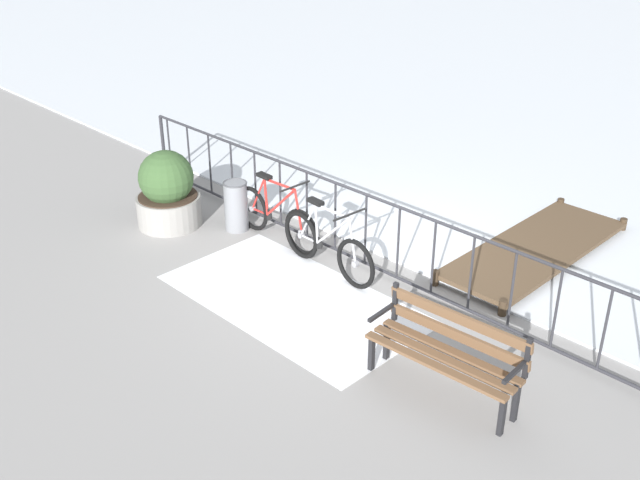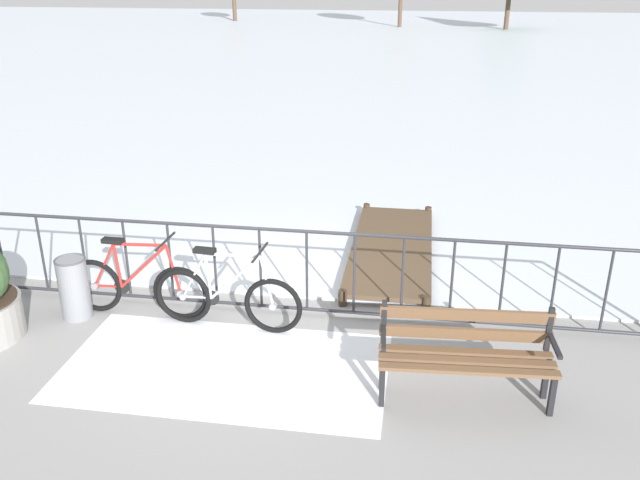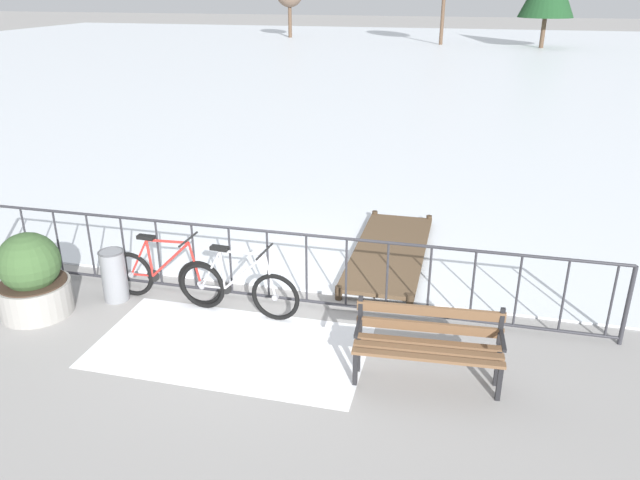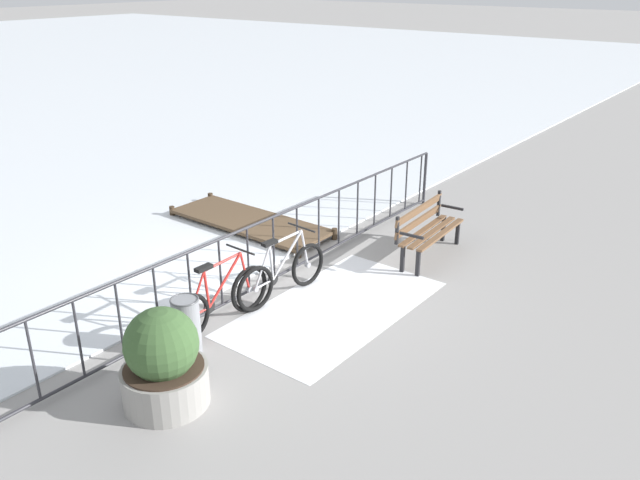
{
  "view_description": "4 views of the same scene",
  "coord_description": "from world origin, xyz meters",
  "px_view_note": "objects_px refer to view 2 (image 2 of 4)",
  "views": [
    {
      "loc": [
        5.68,
        -6.53,
        4.84
      ],
      "look_at": [
        -0.15,
        -0.68,
        0.61
      ],
      "focal_mm": 42.26,
      "sensor_mm": 36.0,
      "label": 1
    },
    {
      "loc": [
        1.74,
        -6.69,
        3.77
      ],
      "look_at": [
        0.63,
        0.36,
        0.81
      ],
      "focal_mm": 37.19,
      "sensor_mm": 36.0,
      "label": 2
    },
    {
      "loc": [
        2.5,
        -7.14,
        4.08
      ],
      "look_at": [
        0.64,
        0.34,
        0.85
      ],
      "focal_mm": 34.55,
      "sensor_mm": 36.0,
      "label": 3
    },
    {
      "loc": [
        -6.45,
        -5.89,
        4.33
      ],
      "look_at": [
        0.01,
        -0.86,
        0.91
      ],
      "focal_mm": 36.17,
      "sensor_mm": 36.0,
      "label": 4
    }
  ],
  "objects_px": {
    "bicycle_near_railing": "(227,298)",
    "trash_bin": "(74,287)",
    "park_bench": "(466,348)",
    "bicycle_second": "(137,286)"
  },
  "relations": [
    {
      "from": "bicycle_near_railing",
      "to": "trash_bin",
      "type": "height_order",
      "value": "bicycle_near_railing"
    },
    {
      "from": "park_bench",
      "to": "trash_bin",
      "type": "xyz_separation_m",
      "value": [
        -4.34,
        0.86,
        -0.14
      ]
    },
    {
      "from": "trash_bin",
      "to": "bicycle_near_railing",
      "type": "bearing_deg",
      "value": 0.89
    },
    {
      "from": "trash_bin",
      "to": "bicycle_second",
      "type": "bearing_deg",
      "value": 11.68
    },
    {
      "from": "bicycle_near_railing",
      "to": "bicycle_second",
      "type": "relative_size",
      "value": 1.0
    },
    {
      "from": "bicycle_second",
      "to": "bicycle_near_railing",
      "type": "bearing_deg",
      "value": -5.99
    },
    {
      "from": "bicycle_near_railing",
      "to": "trash_bin",
      "type": "bearing_deg",
      "value": -179.11
    },
    {
      "from": "bicycle_near_railing",
      "to": "park_bench",
      "type": "distance_m",
      "value": 2.7
    },
    {
      "from": "bicycle_near_railing",
      "to": "bicycle_second",
      "type": "bearing_deg",
      "value": 174.01
    },
    {
      "from": "bicycle_near_railing",
      "to": "park_bench",
      "type": "height_order",
      "value": "bicycle_near_railing"
    }
  ]
}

